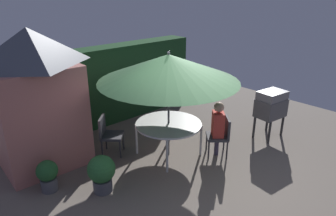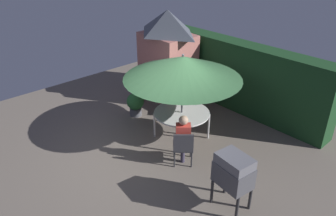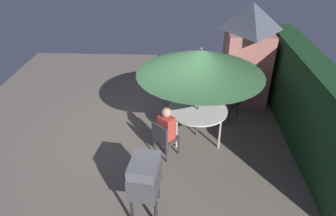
{
  "view_description": "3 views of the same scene",
  "coord_description": "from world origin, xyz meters",
  "px_view_note": "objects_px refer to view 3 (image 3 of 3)",
  "views": [
    {
      "loc": [
        -4.08,
        -3.53,
        3.55
      ],
      "look_at": [
        -0.09,
        0.81,
        1.21
      ],
      "focal_mm": 32.86,
      "sensor_mm": 36.0,
      "label": 1
    },
    {
      "loc": [
        5.3,
        -4.31,
        4.81
      ],
      "look_at": [
        0.37,
        0.18,
        1.29
      ],
      "focal_mm": 34.86,
      "sensor_mm": 36.0,
      "label": 2
    },
    {
      "loc": [
        6.48,
        0.49,
        4.65
      ],
      "look_at": [
        0.32,
        0.23,
        0.94
      ],
      "focal_mm": 32.76,
      "sensor_mm": 36.0,
      "label": 3
    }
  ],
  "objects_px": {
    "patio_umbrella": "(201,62)",
    "potted_plant_by_shed": "(190,88)",
    "garden_shed": "(247,52)",
    "chair_far_side": "(230,100)",
    "person_in_red": "(166,126)",
    "chair_near_shed": "(164,137)",
    "bbq_grill": "(145,176)",
    "patio_table": "(198,111)",
    "potted_plant_by_grill": "(211,80)"
  },
  "relations": [
    {
      "from": "bbq_grill",
      "to": "potted_plant_by_grill",
      "type": "bearing_deg",
      "value": 162.46
    },
    {
      "from": "patio_umbrella",
      "to": "chair_near_shed",
      "type": "relative_size",
      "value": 3.26
    },
    {
      "from": "chair_near_shed",
      "to": "chair_far_side",
      "type": "height_order",
      "value": "same"
    },
    {
      "from": "patio_umbrella",
      "to": "bbq_grill",
      "type": "xyz_separation_m",
      "value": [
        2.45,
        -1.04,
        -1.16
      ]
    },
    {
      "from": "patio_table",
      "to": "potted_plant_by_shed",
      "type": "xyz_separation_m",
      "value": [
        -1.8,
        -0.15,
        -0.32
      ]
    },
    {
      "from": "garden_shed",
      "to": "bbq_grill",
      "type": "height_order",
      "value": "garden_shed"
    },
    {
      "from": "bbq_grill",
      "to": "chair_near_shed",
      "type": "bearing_deg",
      "value": 171.23
    },
    {
      "from": "garden_shed",
      "to": "person_in_red",
      "type": "distance_m",
      "value": 3.76
    },
    {
      "from": "bbq_grill",
      "to": "potted_plant_by_grill",
      "type": "relative_size",
      "value": 1.96
    },
    {
      "from": "chair_far_side",
      "to": "potted_plant_by_grill",
      "type": "height_order",
      "value": "chair_far_side"
    },
    {
      "from": "potted_plant_by_shed",
      "to": "patio_umbrella",
      "type": "bearing_deg",
      "value": 4.88
    },
    {
      "from": "potted_plant_by_shed",
      "to": "person_in_red",
      "type": "distance_m",
      "value": 2.68
    },
    {
      "from": "bbq_grill",
      "to": "potted_plant_by_shed",
      "type": "xyz_separation_m",
      "value": [
        -4.26,
        0.88,
        -0.44
      ]
    },
    {
      "from": "potted_plant_by_grill",
      "to": "chair_near_shed",
      "type": "bearing_deg",
      "value": -21.45
    },
    {
      "from": "patio_umbrella",
      "to": "potted_plant_by_shed",
      "type": "distance_m",
      "value": 2.42
    },
    {
      "from": "garden_shed",
      "to": "bbq_grill",
      "type": "bearing_deg",
      "value": -28.59
    },
    {
      "from": "patio_umbrella",
      "to": "chair_far_side",
      "type": "xyz_separation_m",
      "value": [
        -0.96,
        0.94,
        -1.49
      ]
    },
    {
      "from": "patio_umbrella",
      "to": "person_in_red",
      "type": "distance_m",
      "value": 1.63
    },
    {
      "from": "chair_far_side",
      "to": "potted_plant_by_grill",
      "type": "distance_m",
      "value": 1.62
    },
    {
      "from": "person_in_red",
      "to": "potted_plant_by_shed",
      "type": "bearing_deg",
      "value": 167.44
    },
    {
      "from": "person_in_red",
      "to": "garden_shed",
      "type": "bearing_deg",
      "value": 143.2
    },
    {
      "from": "patio_table",
      "to": "bbq_grill",
      "type": "height_order",
      "value": "bbq_grill"
    },
    {
      "from": "chair_far_side",
      "to": "person_in_red",
      "type": "distance_m",
      "value": 2.43
    },
    {
      "from": "patio_table",
      "to": "patio_umbrella",
      "type": "bearing_deg",
      "value": 82.87
    },
    {
      "from": "chair_near_shed",
      "to": "potted_plant_by_shed",
      "type": "height_order",
      "value": "chair_near_shed"
    },
    {
      "from": "patio_umbrella",
      "to": "chair_far_side",
      "type": "height_order",
      "value": "patio_umbrella"
    },
    {
      "from": "bbq_grill",
      "to": "person_in_red",
      "type": "distance_m",
      "value": 1.69
    },
    {
      "from": "chair_near_shed",
      "to": "potted_plant_by_grill",
      "type": "height_order",
      "value": "chair_near_shed"
    },
    {
      "from": "chair_far_side",
      "to": "person_in_red",
      "type": "relative_size",
      "value": 0.71
    },
    {
      "from": "chair_near_shed",
      "to": "bbq_grill",
      "type": "bearing_deg",
      "value": -8.77
    },
    {
      "from": "patio_umbrella",
      "to": "potted_plant_by_shed",
      "type": "xyz_separation_m",
      "value": [
        -1.8,
        -0.15,
        -1.6
      ]
    },
    {
      "from": "patio_table",
      "to": "chair_far_side",
      "type": "relative_size",
      "value": 1.61
    },
    {
      "from": "bbq_grill",
      "to": "chair_near_shed",
      "type": "xyz_separation_m",
      "value": [
        -1.6,
        0.25,
        -0.33
      ]
    },
    {
      "from": "potted_plant_by_shed",
      "to": "potted_plant_by_grill",
      "type": "relative_size",
      "value": 1.18
    },
    {
      "from": "patio_umbrella",
      "to": "potted_plant_by_grill",
      "type": "distance_m",
      "value": 3.07
    },
    {
      "from": "patio_umbrella",
      "to": "chair_far_side",
      "type": "bearing_deg",
      "value": 135.76
    },
    {
      "from": "potted_plant_by_shed",
      "to": "person_in_red",
      "type": "xyz_separation_m",
      "value": [
        2.59,
        -0.58,
        0.38
      ]
    },
    {
      "from": "chair_far_side",
      "to": "potted_plant_by_shed",
      "type": "relative_size",
      "value": 1.24
    },
    {
      "from": "garden_shed",
      "to": "patio_table",
      "type": "height_order",
      "value": "garden_shed"
    },
    {
      "from": "chair_near_shed",
      "to": "person_in_red",
      "type": "bearing_deg",
      "value": 137.24
    },
    {
      "from": "garden_shed",
      "to": "chair_far_side",
      "type": "height_order",
      "value": "garden_shed"
    },
    {
      "from": "garden_shed",
      "to": "potted_plant_by_shed",
      "type": "distance_m",
      "value": 1.98
    },
    {
      "from": "patio_umbrella",
      "to": "person_in_red",
      "type": "xyz_separation_m",
      "value": [
        0.79,
        -0.73,
        -1.22
      ]
    },
    {
      "from": "potted_plant_by_shed",
      "to": "potted_plant_by_grill",
      "type": "xyz_separation_m",
      "value": [
        -0.72,
        0.69,
        -0.07
      ]
    },
    {
      "from": "garden_shed",
      "to": "patio_umbrella",
      "type": "relative_size",
      "value": 0.98
    },
    {
      "from": "chair_far_side",
      "to": "potted_plant_by_grill",
      "type": "xyz_separation_m",
      "value": [
        -1.56,
        -0.4,
        -0.19
      ]
    },
    {
      "from": "garden_shed",
      "to": "patio_table",
      "type": "distance_m",
      "value": 2.73
    },
    {
      "from": "potted_plant_by_shed",
      "to": "person_in_red",
      "type": "bearing_deg",
      "value": -12.56
    },
    {
      "from": "chair_near_shed",
      "to": "chair_far_side",
      "type": "distance_m",
      "value": 2.5
    },
    {
      "from": "patio_table",
      "to": "patio_umbrella",
      "type": "xyz_separation_m",
      "value": [
        0.0,
        0.0,
        1.29
      ]
    }
  ]
}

